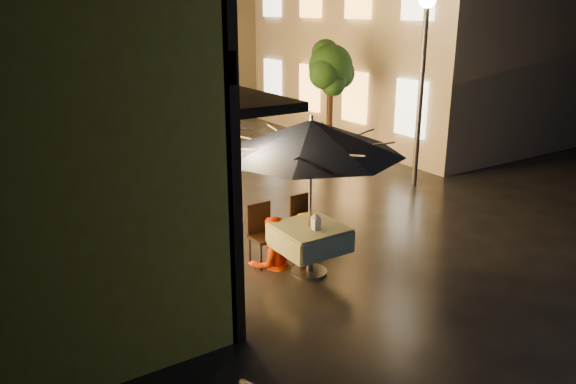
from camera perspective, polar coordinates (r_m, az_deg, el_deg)
ground at (r=10.02m, az=8.63°, el=-4.87°), size 90.00×90.00×0.00m
east_building_near at (r=19.12m, az=13.36°, el=16.34°), size 7.30×9.30×6.80m
east_building_far at (r=28.36m, az=-4.30°, el=17.75°), size 7.30×10.30×7.30m
street_tree at (r=14.33m, az=4.37°, el=12.29°), size 1.43×1.20×3.15m
streetlamp_near at (r=12.80m, az=13.59°, el=13.37°), size 0.36×0.36×4.23m
streetlamp_far at (r=22.79m, az=-9.47°, el=15.57°), size 0.36×0.36×4.23m
cafe_table at (r=8.52m, az=2.21°, el=-4.66°), size 0.99×0.99×0.78m
patio_umbrella at (r=8.04m, az=2.34°, el=5.64°), size 2.72×2.72×2.46m
cafe_chair_left at (r=8.91m, az=-2.64°, el=-3.95°), size 0.42×0.42×0.97m
cafe_chair_right at (r=9.31m, az=1.61°, el=-2.93°), size 0.42×0.42×0.97m
table_lantern at (r=8.28m, az=2.85°, el=-2.90°), size 0.16×0.16×0.25m
person_orange at (r=8.70m, az=-1.69°, el=-2.65°), size 0.83×0.67×1.60m
person_yellow at (r=9.08m, az=1.90°, el=-2.26°), size 1.06×0.82×1.44m
bicycle_0 at (r=11.44m, az=-12.84°, el=0.16°), size 1.75×1.18×0.87m
bicycle_1 at (r=11.89m, az=-14.64°, el=1.16°), size 1.81×0.82×1.05m
bicycle_2 at (r=13.72m, az=-17.50°, el=2.89°), size 1.86×1.08×0.92m
bicycle_3 at (r=14.76m, az=-16.50°, el=4.22°), size 1.75×0.85×1.01m
bicycle_4 at (r=15.34m, az=-17.05°, el=4.49°), size 1.84×1.23×0.91m
bicycle_5 at (r=15.84m, az=-17.54°, el=5.09°), size 1.75×0.59×1.04m
bicycle_6 at (r=16.94m, az=-19.95°, el=5.49°), size 1.90×1.25×0.94m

